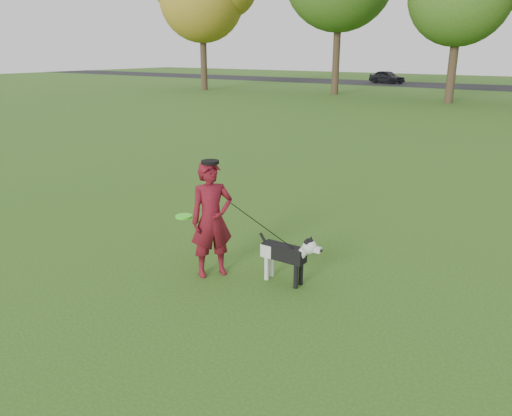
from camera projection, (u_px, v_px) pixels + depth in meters
The scene contains 5 objects.
ground at pixel (252, 280), 6.74m from camera, with size 120.00×120.00×0.00m, color #285116.
man at pixel (212, 220), 6.69m from camera, with size 0.58×0.38×1.60m, color #530C0B.
dog at pixel (289, 253), 6.53m from camera, with size 0.95×0.19×0.73m.
car_left at pixel (387, 77), 45.04m from camera, with size 1.33×3.31×1.13m, color black.
man_held_items at pixel (263, 227), 6.40m from camera, with size 1.64×0.59×1.12m.
Camera 1 is at (3.53, -5.01, 2.98)m, focal length 35.00 mm.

